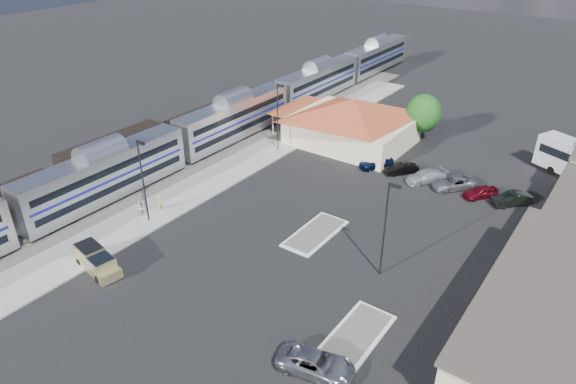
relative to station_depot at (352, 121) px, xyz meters
The scene contains 22 objects.
ground 24.63m from the station_depot, 79.24° to the right, with size 280.00×280.00×0.00m, color black.
railbed 23.14m from the station_depot, 135.78° to the right, with size 16.00×100.00×0.12m, color #4C4944.
platform 19.71m from the station_depot, 112.45° to the right, with size 5.50×92.00×0.18m, color gray.
passenger_train 15.89m from the station_depot, 147.76° to the right, with size 3.00×104.00×5.55m.
freight_cars 30.85m from the station_depot, 129.09° to the right, with size 2.80×46.00×4.00m.
station_depot is the anchor object (origin of this frame).
traffic_island_south 23.80m from the station_depot, 68.74° to the right, with size 3.30×7.50×0.21m.
traffic_island_north 37.12m from the station_depot, 59.88° to the right, with size 3.30×7.50×0.21m.
lamp_plat_s 30.74m from the station_depot, 101.94° to the right, with size 1.08×0.25×9.00m.
lamp_plat_n 10.45m from the station_depot, 128.41° to the right, with size 1.08×0.25×9.00m.
lamp_lot 29.30m from the station_depot, 55.24° to the right, with size 1.08×0.25×9.00m.
tree_depot 9.69m from the station_depot, 38.43° to the left, with size 4.71×4.71×6.63m.
pickup_truck 38.22m from the station_depot, 95.93° to the right, with size 5.67×2.84×1.87m.
suv 40.59m from the station_depot, 63.78° to the right, with size 2.51×5.44×1.51m, color #96989D.
person_a 28.80m from the station_depot, 103.99° to the right, with size 0.68×0.45×1.86m, color #BDD542.
person_b 30.87m from the station_depot, 104.88° to the right, with size 0.87×0.68×1.78m, color beige.
parked_car_a 8.68m from the station_depot, 38.32° to the right, with size 1.73×4.30×1.47m, color #0C163C.
parked_car_b 11.17m from the station_depot, 26.56° to the right, with size 1.41×4.04×1.33m, color black.
parked_car_c 14.15m from the station_depot, 21.78° to the right, with size 2.00×4.91×1.43m, color silver.
parked_car_d 17.04m from the station_depot, 16.79° to the right, with size 2.32×5.04×1.40m, color gray.
parked_car_e 20.18m from the station_depot, 14.97° to the right, with size 1.58×3.93×1.34m, color maroon.
parked_car_f 23.19m from the station_depot, 12.20° to the right, with size 1.53×4.38×1.44m, color black.
Camera 1 is at (26.41, -33.79, 27.78)m, focal length 32.00 mm.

